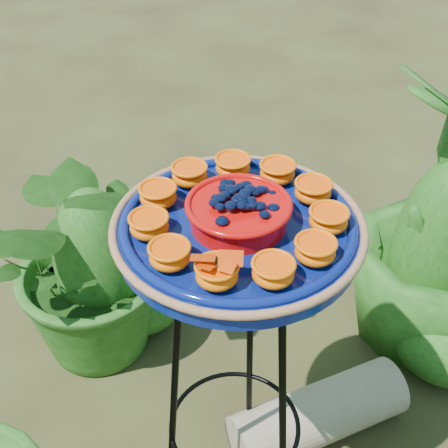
{
  "coord_description": "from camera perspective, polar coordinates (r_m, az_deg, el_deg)",
  "views": [
    {
      "loc": [
        -0.08,
        -1.0,
        1.73
      ],
      "look_at": [
        -0.11,
        -0.08,
        1.01
      ],
      "focal_mm": 50.0,
      "sensor_mm": 36.0,
      "label": 1
    }
  ],
  "objects": [
    {
      "name": "feeder_dish",
      "position": [
        1.21,
        1.31,
        -0.05
      ],
      "size": [
        0.58,
        0.58,
        0.11
      ],
      "rotation": [
        0.0,
        0.0,
        -0.23
      ],
      "color": "navy",
      "rests_on": "tripod_stand"
    },
    {
      "name": "shrub_back_right",
      "position": [
        2.12,
        19.29,
        0.01
      ],
      "size": [
        0.68,
        0.68,
        1.01
      ],
      "primitive_type": "imported",
      "rotation": [
        0.0,
        0.0,
        1.8
      ],
      "color": "#1A4512",
      "rests_on": "ground"
    },
    {
      "name": "tripod_stand",
      "position": [
        1.5,
        1.08,
        -12.62
      ],
      "size": [
        0.41,
        0.41,
        0.94
      ],
      "rotation": [
        0.0,
        0.0,
        -0.23
      ],
      "color": "black",
      "rests_on": "ground"
    },
    {
      "name": "driftwood_log",
      "position": [
        2.03,
        8.62,
        -16.83
      ],
      "size": [
        0.57,
        0.41,
        0.18
      ],
      "primitive_type": "cylinder",
      "rotation": [
        0.0,
        1.57,
        0.46
      ],
      "color": "tan",
      "rests_on": "ground"
    },
    {
      "name": "shrub_back_left",
      "position": [
        2.08,
        -11.65,
        -2.48
      ],
      "size": [
        0.9,
        0.84,
        0.82
      ],
      "primitive_type": "imported",
      "rotation": [
        0.0,
        0.0,
        0.33
      ],
      "color": "#1A4512",
      "rests_on": "ground"
    }
  ]
}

